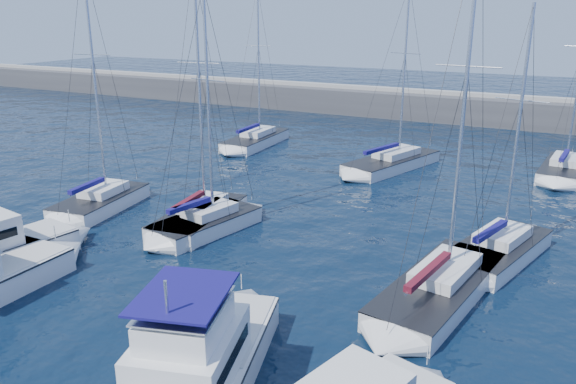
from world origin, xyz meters
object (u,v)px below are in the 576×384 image
at_px(motor_yacht_stbd_inner, 198,364).
at_px(sailboat_back_a, 256,140).
at_px(sailboat_mid_c, 205,223).
at_px(sailboat_mid_e, 498,250).
at_px(sailboat_back_b, 392,162).
at_px(sailboat_back_c, 564,169).
at_px(sailboat_mid_b, 200,217).
at_px(sailboat_mid_a, 101,201).
at_px(sailboat_mid_d, 440,287).

height_order(motor_yacht_stbd_inner, sailboat_back_a, sailboat_back_a).
bearing_deg(sailboat_mid_c, sailboat_mid_e, 25.42).
distance_m(sailboat_back_b, sailboat_back_c, 13.43).
bearing_deg(sailboat_mid_e, sailboat_back_c, 97.84).
height_order(sailboat_mid_b, sailboat_back_c, sailboat_back_c).
xyz_separation_m(sailboat_mid_b, sailboat_back_a, (-7.83, 20.23, -0.02)).
distance_m(sailboat_mid_a, sailboat_mid_c, 8.46).
distance_m(sailboat_mid_d, sailboat_back_b, 22.36).
bearing_deg(sailboat_mid_a, motor_yacht_stbd_inner, -43.99).
bearing_deg(sailboat_mid_d, sailboat_mid_e, 81.89).
relative_size(sailboat_mid_d, sailboat_mid_e, 1.25).
distance_m(sailboat_back_a, sailboat_back_b, 14.57).
xyz_separation_m(sailboat_mid_b, sailboat_mid_c, (0.92, -0.74, -0.01)).
bearing_deg(sailboat_mid_d, sailboat_mid_b, 179.50).
relative_size(motor_yacht_stbd_inner, sailboat_mid_d, 0.58).
bearing_deg(sailboat_back_a, motor_yacht_stbd_inner, -64.62).
bearing_deg(sailboat_mid_a, sailboat_mid_b, -2.99).
distance_m(sailboat_mid_b, sailboat_mid_e, 17.16).
bearing_deg(sailboat_mid_c, motor_yacht_stbd_inner, -43.58).
bearing_deg(sailboat_mid_a, sailboat_back_b, 45.42).
relative_size(motor_yacht_stbd_inner, sailboat_back_a, 0.64).
distance_m(sailboat_mid_a, sailboat_mid_b, 7.56).
relative_size(sailboat_back_b, sailboat_back_c, 0.93).
bearing_deg(sailboat_mid_b, sailboat_mid_a, 177.11).
bearing_deg(motor_yacht_stbd_inner, sailboat_mid_a, 127.57).
xyz_separation_m(sailboat_mid_c, sailboat_back_b, (5.65, 18.80, -0.03)).
height_order(sailboat_mid_e, sailboat_back_c, sailboat_back_c).
bearing_deg(sailboat_back_c, sailboat_mid_a, -134.80).
relative_size(sailboat_mid_c, sailboat_back_a, 0.94).
relative_size(sailboat_mid_c, sailboat_back_c, 0.88).
xyz_separation_m(sailboat_mid_a, sailboat_mid_d, (22.67, -2.01, -0.03)).
xyz_separation_m(sailboat_mid_c, sailboat_back_c, (18.48, 22.79, 0.01)).
height_order(sailboat_mid_a, sailboat_mid_d, sailboat_mid_d).
height_order(sailboat_back_a, sailboat_back_b, sailboat_back_a).
distance_m(motor_yacht_stbd_inner, sailboat_mid_a, 21.01).
relative_size(sailboat_mid_b, sailboat_mid_e, 1.17).
bearing_deg(sailboat_mid_e, sailboat_back_b, 139.83).
bearing_deg(sailboat_mid_e, motor_yacht_stbd_inner, -99.73).
bearing_deg(sailboat_mid_d, sailboat_back_a, 144.41).
xyz_separation_m(sailboat_mid_a, sailboat_mid_c, (8.46, -0.15, -0.02)).
distance_m(sailboat_mid_c, sailboat_mid_e, 16.41).
height_order(sailboat_mid_a, sailboat_back_a, sailboat_mid_a).
height_order(motor_yacht_stbd_inner, sailboat_back_c, sailboat_back_c).
bearing_deg(motor_yacht_stbd_inner, sailboat_mid_c, 108.38).
bearing_deg(sailboat_mid_b, sailboat_back_b, 62.63).
height_order(sailboat_mid_c, sailboat_mid_e, sailboat_mid_c).
xyz_separation_m(sailboat_mid_d, sailboat_back_c, (4.27, 24.65, 0.01)).
height_order(sailboat_mid_e, sailboat_back_a, sailboat_back_a).
bearing_deg(motor_yacht_stbd_inner, sailboat_mid_b, 109.60).
bearing_deg(sailboat_back_c, sailboat_mid_c, -123.89).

